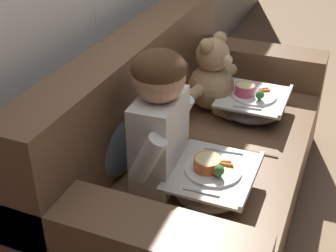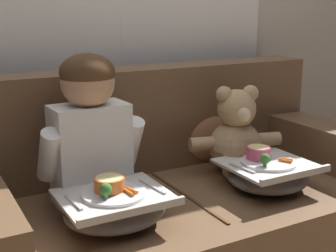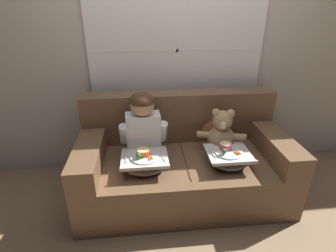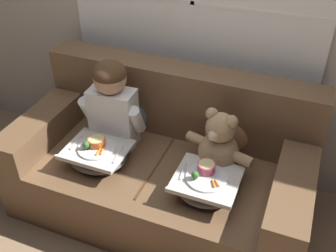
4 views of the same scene
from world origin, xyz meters
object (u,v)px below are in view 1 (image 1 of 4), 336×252
(throw_pillow_behind_child, at_px, (114,136))
(child_figure, at_px, (159,114))
(lap_tray_child, at_px, (213,180))
(couch, at_px, (189,154))
(throw_pillow_behind_teddy, at_px, (175,72))
(teddy_bear, at_px, (212,78))
(lap_tray_teddy, at_px, (253,104))

(throw_pillow_behind_child, height_order, child_figure, child_figure)
(child_figure, relative_size, lap_tray_child, 1.54)
(couch, relative_size, throw_pillow_behind_teddy, 5.15)
(throw_pillow_behind_child, relative_size, teddy_bear, 0.84)
(teddy_bear, height_order, lap_tray_teddy, teddy_bear)
(child_figure, bearing_deg, couch, -1.05)
(throw_pillow_behind_child, xyz_separation_m, teddy_bear, (0.72, -0.22, 0.00))
(child_figure, distance_m, lap_tray_child, 0.36)
(throw_pillow_behind_child, xyz_separation_m, lap_tray_teddy, (0.72, -0.45, -0.11))
(throw_pillow_behind_child, distance_m, teddy_bear, 0.75)
(couch, xyz_separation_m, throw_pillow_behind_child, (-0.36, 0.22, 0.27))
(throw_pillow_behind_teddy, height_order, child_figure, child_figure)
(couch, height_order, child_figure, child_figure)
(throw_pillow_behind_teddy, relative_size, lap_tray_teddy, 0.98)
(throw_pillow_behind_child, bearing_deg, throw_pillow_behind_teddy, 0.00)
(throw_pillow_behind_teddy, height_order, lap_tray_child, throw_pillow_behind_teddy)
(throw_pillow_behind_teddy, height_order, teddy_bear, teddy_bear)
(lap_tray_teddy, bearing_deg, lap_tray_child, -179.93)
(teddy_bear, bearing_deg, lap_tray_teddy, -89.93)
(throw_pillow_behind_child, relative_size, lap_tray_teddy, 1.03)
(throw_pillow_behind_child, relative_size, lap_tray_child, 0.98)
(couch, xyz_separation_m, lap_tray_teddy, (0.36, -0.23, 0.16))
(couch, distance_m, throw_pillow_behind_teddy, 0.50)
(lap_tray_child, relative_size, lap_tray_teddy, 1.05)
(throw_pillow_behind_teddy, distance_m, lap_tray_child, 0.86)
(throw_pillow_behind_teddy, xyz_separation_m, teddy_bear, (-0.00, -0.22, 0.00))
(couch, distance_m, lap_tray_child, 0.46)
(couch, relative_size, teddy_bear, 4.16)
(throw_pillow_behind_child, distance_m, lap_tray_child, 0.46)
(child_figure, distance_m, lap_tray_teddy, 0.80)
(throw_pillow_behind_teddy, bearing_deg, lap_tray_child, -147.94)
(lap_tray_teddy, bearing_deg, child_figure, 161.81)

